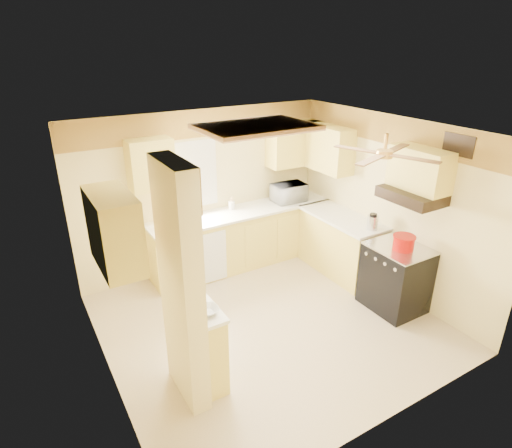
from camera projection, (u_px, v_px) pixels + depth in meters
floor at (269, 323)px, 5.61m from camera, size 4.00×4.00×0.00m
ceiling at (272, 132)px, 4.61m from camera, size 4.00×4.00×0.00m
wall_back at (204, 192)px, 6.60m from camera, size 4.00×0.00×4.00m
wall_front at (391, 319)px, 3.61m from camera, size 4.00×0.00×4.00m
wall_left at (98, 281)px, 4.17m from camera, size 0.00×3.80×3.80m
wall_right at (389, 206)px, 6.05m from camera, size 0.00×3.80×3.80m
wallpaper_border at (201, 123)px, 6.17m from camera, size 4.00×0.02×0.40m
partition_column at (181, 289)px, 4.04m from camera, size 0.20×0.70×2.50m
partition_ledge at (207, 349)px, 4.46m from camera, size 0.25×0.55×0.90m
ledge_top at (204, 311)px, 4.28m from camera, size 0.28×0.58×0.04m
lower_cabinets_back at (243, 238)px, 6.92m from camera, size 3.00×0.60×0.90m
lower_cabinets_right at (340, 245)px, 6.70m from camera, size 0.60×1.40×0.90m
countertop_back at (242, 212)px, 6.73m from camera, size 3.04×0.64×0.04m
countertop_right at (342, 218)px, 6.51m from camera, size 0.64×1.44×0.04m
dishwasher_panel at (209, 259)px, 6.33m from camera, size 0.58×0.02×0.80m
window at (188, 176)px, 6.36m from camera, size 0.92×0.02×1.02m
upper_cab_back_left at (150, 164)px, 5.83m from camera, size 0.60×0.35×0.70m
upper_cab_back_right at (294, 144)px, 6.96m from camera, size 0.90×0.35×0.70m
upper_cab_right at (326, 148)px, 6.71m from camera, size 0.35×1.00×0.70m
upper_cab_left_wall at (114, 231)px, 3.81m from camera, size 0.35×0.75×0.70m
upper_cab_over_stove at (420, 169)px, 5.25m from camera, size 0.35×0.76×0.52m
stove at (395, 277)px, 5.77m from camera, size 0.68×0.77×0.92m
range_hood at (411, 196)px, 5.35m from camera, size 0.50×0.76×0.14m
poster_menu at (188, 229)px, 3.85m from camera, size 0.02×0.42×0.57m
poster_nashville at (193, 290)px, 4.11m from camera, size 0.02×0.42×0.57m
ceiling_light_panel at (256, 127)px, 5.07m from camera, size 1.35×0.95×0.06m
ceiling_fan at (384, 153)px, 4.61m from camera, size 1.15×1.15×0.26m
vent_grate at (459, 145)px, 4.91m from camera, size 0.02×0.40×0.25m
microwave at (289, 193)px, 7.06m from camera, size 0.56×0.39×0.30m
bowl at (207, 311)px, 4.20m from camera, size 0.23×0.23×0.06m
dutch_oven at (404, 242)px, 5.50m from camera, size 0.29×0.29×0.19m
kettle at (373, 222)px, 6.02m from camera, size 0.15×0.15×0.24m
dish_rack at (174, 220)px, 6.18m from camera, size 0.39×0.30×0.21m
utensil_crock at (232, 205)px, 6.76m from camera, size 0.10×0.10×0.20m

